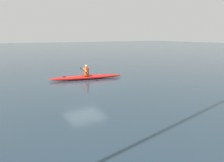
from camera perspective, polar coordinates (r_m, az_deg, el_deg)
The scene contains 3 objects.
ground_plane at distance 13.95m, azimuth -7.67°, elevation 0.02°, with size 160.00×160.00×0.00m, color #283D4C.
kayak at distance 14.46m, azimuth -6.98°, elevation 1.05°, with size 5.06×1.71×0.28m.
kayaker at distance 14.37m, azimuth -7.13°, elevation 2.79°, with size 0.65×2.34×0.73m.
Camera 1 is at (5.48, 12.48, 2.95)m, focal length 33.30 mm.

